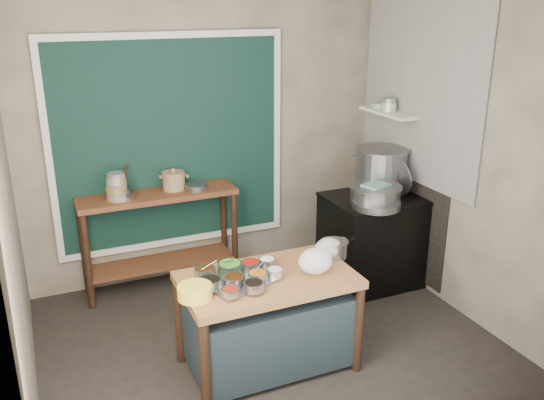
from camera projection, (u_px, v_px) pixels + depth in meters
name	position (u px, v px, depth m)	size (l,w,h in m)	color
floor	(268.00, 341.00, 4.69)	(3.50, 3.00, 0.02)	black
back_wall	(205.00, 134.00, 5.53)	(3.50, 0.02, 2.80)	gray
left_wall	(6.00, 210.00, 3.56)	(0.02, 3.00, 2.80)	gray
right_wall	(457.00, 152.00, 4.89)	(0.02, 3.00, 2.80)	gray
curtain_panel	(171.00, 144.00, 5.38)	(2.10, 0.02, 1.90)	black
curtain_frame	(171.00, 144.00, 5.37)	(2.22, 0.03, 2.02)	beige
tile_panel	(419.00, 90.00, 5.20)	(0.02, 1.70, 1.70)	#B2B2AA
soot_patch	(403.00, 206.00, 5.68)	(0.01, 1.30, 1.30)	black
wall_shelf	(388.00, 112.00, 5.51)	(0.22, 0.70, 0.03)	beige
prep_table	(268.00, 322.00, 4.26)	(1.25, 0.72, 0.75)	brown
back_counter	(161.00, 240.00, 5.43)	(1.45, 0.40, 0.95)	#5C2F1A
stove_block	(374.00, 241.00, 5.53)	(0.90, 0.68, 0.85)	black
stove_top	(377.00, 198.00, 5.39)	(0.92, 0.69, 0.03)	black
condiment_tray	(241.00, 281.00, 4.04)	(0.49, 0.35, 0.02)	gray
condiment_bowls	(237.00, 275.00, 4.03)	(0.63, 0.48, 0.07)	silver
yellow_basin	(195.00, 292.00, 3.82)	(0.23, 0.23, 0.09)	yellow
saucepan	(334.00, 249.00, 4.44)	(0.22, 0.22, 0.12)	gray
plastic_bag_a	(315.00, 261.00, 4.15)	(0.25, 0.22, 0.19)	white
plastic_bag_b	(328.00, 248.00, 4.40)	(0.21, 0.18, 0.16)	white
bowl_stack	(117.00, 188.00, 5.06)	(0.22, 0.22, 0.24)	tan
utensil_cup	(127.00, 193.00, 5.10)	(0.16, 0.16, 0.10)	gray
ceramic_crock	(174.00, 182.00, 5.34)	(0.22, 0.22, 0.15)	#8F704E
wide_bowl	(196.00, 187.00, 5.35)	(0.21, 0.21, 0.05)	gray
stock_pot	(381.00, 169.00, 5.51)	(0.52, 0.52, 0.41)	gray
pot_lid	(397.00, 176.00, 5.36)	(0.39, 0.39, 0.02)	gray
steamer	(375.00, 194.00, 5.20)	(0.49, 0.49, 0.16)	gray
green_cloth	(376.00, 185.00, 5.17)	(0.23, 0.18, 0.02)	#58A288
shallow_pan	(376.00, 204.00, 5.10)	(0.43, 0.43, 0.06)	gray
shelf_bowl_stack	(389.00, 105.00, 5.48)	(0.15, 0.15, 0.12)	silver
shelf_bowl_green	(379.00, 105.00, 5.63)	(0.14, 0.14, 0.05)	gray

